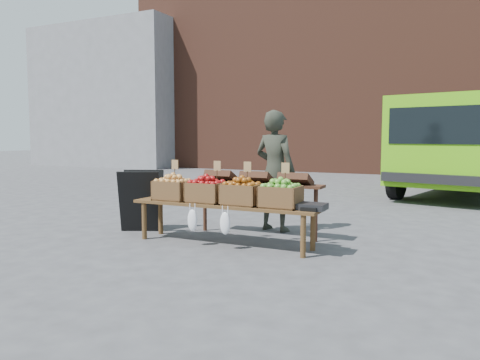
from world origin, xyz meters
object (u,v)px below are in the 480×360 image
at_px(chalkboard_sign, 141,200).
at_px(crate_golden_apples, 173,190).
at_px(crate_russet_pears, 206,192).
at_px(weighing_scale, 312,207).
at_px(display_bench, 224,224).
at_px(delivery_van, 464,148).
at_px(back_table, 257,201).
at_px(crate_green_apples, 281,197).
at_px(crate_red_apples, 242,194).
at_px(vendor, 275,171).

bearing_deg(chalkboard_sign, crate_golden_apples, -42.70).
relative_size(crate_russet_pears, weighing_scale, 1.47).
xyz_separation_m(display_bench, weighing_scale, (1.25, 0.00, 0.33)).
xyz_separation_m(delivery_van, display_bench, (-2.87, -7.28, -0.90)).
xyz_separation_m(back_table, crate_green_apples, (0.65, -0.72, 0.19)).
height_order(back_table, crate_red_apples, back_table).
bearing_deg(crate_red_apples, crate_golden_apples, 180.00).
bearing_deg(weighing_scale, chalkboard_sign, 174.91).
bearing_deg(delivery_van, crate_russet_pears, -100.49).
relative_size(display_bench, crate_red_apples, 5.40).
height_order(display_bench, weighing_scale, weighing_scale).
relative_size(crate_golden_apples, crate_red_apples, 1.00).
bearing_deg(crate_green_apples, back_table, 131.96).
relative_size(back_table, display_bench, 0.78).
xyz_separation_m(delivery_van, vendor, (-2.61, -6.08, -0.24)).
distance_m(vendor, crate_golden_apples, 1.64).
bearing_deg(crate_russet_pears, back_table, 57.85).
xyz_separation_m(crate_golden_apples, crate_red_apples, (1.10, 0.00, 0.00)).
xyz_separation_m(display_bench, crate_red_apples, (0.28, 0.00, 0.42)).
bearing_deg(delivery_van, crate_red_apples, -96.74).
xyz_separation_m(crate_green_apples, weighing_scale, (0.43, 0.00, -0.10)).
bearing_deg(crate_russet_pears, crate_red_apples, 0.00).
bearing_deg(vendor, display_bench, 89.36).
xyz_separation_m(chalkboard_sign, crate_golden_apples, (0.78, -0.25, 0.23)).
relative_size(vendor, crate_red_apples, 3.78).
height_order(delivery_van, crate_russet_pears, delivery_van).
bearing_deg(crate_red_apples, delivery_van, 70.36).
distance_m(back_table, crate_golden_apples, 1.25).
xyz_separation_m(chalkboard_sign, crate_green_apples, (2.43, -0.25, 0.23)).
bearing_deg(crate_red_apples, vendor, 90.36).
relative_size(crate_russet_pears, crate_red_apples, 1.00).
height_order(crate_golden_apples, crate_russet_pears, same).
height_order(vendor, crate_golden_apples, vendor).
height_order(back_table, crate_golden_apples, back_table).
xyz_separation_m(crate_golden_apples, weighing_scale, (2.08, 0.00, -0.10)).
xyz_separation_m(crate_russet_pears, crate_red_apples, (0.55, 0.00, 0.00)).
height_order(back_table, weighing_scale, back_table).
xyz_separation_m(delivery_van, crate_red_apples, (-2.60, -7.28, -0.48)).
relative_size(delivery_van, display_bench, 1.96).
bearing_deg(back_table, vendor, 79.51).
bearing_deg(crate_green_apples, crate_red_apples, 180.00).
height_order(chalkboard_sign, crate_golden_apples, chalkboard_sign).
bearing_deg(chalkboard_sign, crate_green_apples, -30.56).
bearing_deg(crate_golden_apples, crate_russet_pears, 0.00).
height_order(crate_russet_pears, crate_red_apples, same).
bearing_deg(delivery_van, display_bench, -98.64).
relative_size(delivery_van, chalkboard_sign, 5.47).
bearing_deg(chalkboard_sign, vendor, 2.40).
bearing_deg(vendor, crate_golden_apples, 59.69).
distance_m(delivery_van, crate_russet_pears, 7.95).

